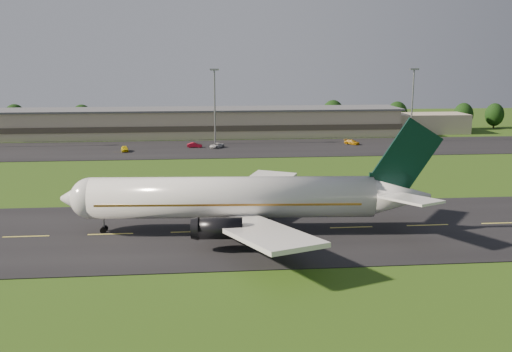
{
  "coord_description": "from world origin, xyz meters",
  "views": [
    {
      "loc": [
        1.56,
        -74.72,
        23.4
      ],
      "look_at": [
        9.39,
        8.0,
        6.0
      ],
      "focal_mm": 40.0,
      "sensor_mm": 36.0,
      "label": 1
    }
  ],
  "objects": [
    {
      "name": "light_mast_centre",
      "position": [
        5.0,
        80.0,
        12.74
      ],
      "size": [
        2.4,
        1.2,
        20.35
      ],
      "color": "gray",
      "rests_on": "ground"
    },
    {
      "name": "service_vehicle_c",
      "position": [
        5.2,
        72.83,
        0.72
      ],
      "size": [
        4.44,
        4.69,
        1.23
      ],
      "primitive_type": "imported",
      "rotation": [
        0.0,
        0.0,
        -0.71
      ],
      "color": "silver",
      "rests_on": "apron"
    },
    {
      "name": "service_vehicle_d",
      "position": [
        41.96,
        75.36,
        0.74
      ],
      "size": [
        4.32,
        4.43,
        1.28
      ],
      "primitive_type": "imported",
      "rotation": [
        0.0,
        0.0,
        0.76
      ],
      "color": "#C0840B",
      "rests_on": "apron"
    },
    {
      "name": "airliner",
      "position": [
        6.29,
        -0.06,
        4.66
      ],
      "size": [
        51.3,
        42.09,
        15.57
      ],
      "rotation": [
        0.0,
        0.0,
        -0.07
      ],
      "color": "white",
      "rests_on": "ground"
    },
    {
      "name": "service_vehicle_b",
      "position": [
        -0.56,
        73.94,
        0.74
      ],
      "size": [
        3.96,
        1.54,
        1.29
      ],
      "primitive_type": "imported",
      "rotation": [
        0.0,
        0.0,
        1.53
      ],
      "color": "maroon",
      "rests_on": "apron"
    },
    {
      "name": "terminal",
      "position": [
        6.4,
        96.18,
        3.99
      ],
      "size": [
        145.0,
        16.0,
        8.4
      ],
      "color": "#BCAD90",
      "rests_on": "ground"
    },
    {
      "name": "light_mast_east",
      "position": [
        60.0,
        80.0,
        12.74
      ],
      "size": [
        2.4,
        1.2,
        20.35
      ],
      "color": "gray",
      "rests_on": "ground"
    },
    {
      "name": "ground",
      "position": [
        0.0,
        0.0,
        0.0
      ],
      "size": [
        360.0,
        360.0,
        0.0
      ],
      "primitive_type": "plane",
      "color": "#244110",
      "rests_on": "ground"
    },
    {
      "name": "taxiway",
      "position": [
        0.0,
        0.0,
        0.05
      ],
      "size": [
        220.0,
        30.0,
        0.1
      ],
      "primitive_type": "cube",
      "color": "black",
      "rests_on": "ground"
    },
    {
      "name": "service_vehicle_a",
      "position": [
        -17.99,
        69.11,
        0.81
      ],
      "size": [
        2.42,
        4.38,
        1.41
      ],
      "primitive_type": "imported",
      "rotation": [
        0.0,
        0.0,
        0.19
      ],
      "color": "#D4BC0C",
      "rests_on": "apron"
    },
    {
      "name": "tree_line",
      "position": [
        27.65,
        106.65,
        4.94
      ],
      "size": [
        197.0,
        8.1,
        9.84
      ],
      "color": "black",
      "rests_on": "ground"
    },
    {
      "name": "apron",
      "position": [
        0.0,
        72.0,
        0.05
      ],
      "size": [
        260.0,
        30.0,
        0.1
      ],
      "primitive_type": "cube",
      "color": "black",
      "rests_on": "ground"
    }
  ]
}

